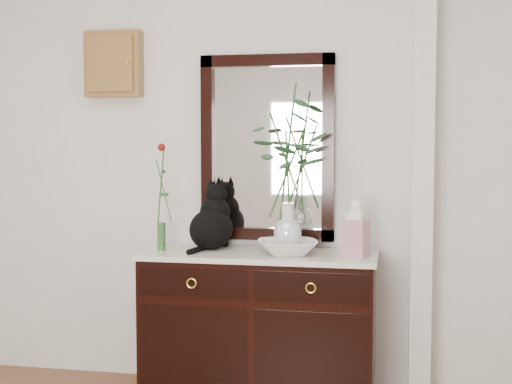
% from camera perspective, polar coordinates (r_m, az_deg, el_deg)
% --- Properties ---
extents(wall_back, '(3.60, 0.04, 2.70)m').
position_cam_1_polar(wall_back, '(4.28, -0.40, 2.35)').
color(wall_back, silver).
rests_on(wall_back, ground).
extents(pilaster, '(0.12, 0.20, 2.70)m').
position_cam_1_polar(pilaster, '(4.11, 13.16, 2.17)').
color(pilaster, silver).
rests_on(pilaster, ground).
extents(sideboard, '(1.33, 0.52, 0.82)m').
position_cam_1_polar(sideboard, '(4.13, 0.27, -9.99)').
color(sideboard, black).
rests_on(sideboard, ground).
extents(wall_mirror, '(0.80, 0.06, 1.10)m').
position_cam_1_polar(wall_mirror, '(4.24, 0.89, 3.55)').
color(wall_mirror, black).
rests_on(wall_mirror, wall_back).
extents(key_cabinet, '(0.35, 0.10, 0.40)m').
position_cam_1_polar(key_cabinet, '(4.51, -11.31, 9.99)').
color(key_cabinet, brown).
rests_on(key_cabinet, wall_back).
extents(cat, '(0.33, 0.38, 0.39)m').
position_cam_1_polar(cat, '(4.16, -3.61, -1.91)').
color(cat, black).
rests_on(cat, sideboard).
extents(lotus_bowl, '(0.41, 0.41, 0.08)m').
position_cam_1_polar(lotus_bowl, '(3.97, 2.54, -4.45)').
color(lotus_bowl, silver).
rests_on(lotus_bowl, sideboard).
extents(vase_branches, '(0.55, 0.55, 0.94)m').
position_cam_1_polar(vase_branches, '(3.93, 2.56, 2.05)').
color(vase_branches, silver).
rests_on(vase_branches, lotus_bowl).
extents(bud_vase_rose, '(0.10, 0.10, 0.63)m').
position_cam_1_polar(bud_vase_rose, '(4.13, -7.60, -0.33)').
color(bud_vase_rose, '#315D2E').
rests_on(bud_vase_rose, sideboard).
extents(ginger_jar, '(0.15, 0.15, 0.33)m').
position_cam_1_polar(ginger_jar, '(3.91, 8.02, -2.78)').
color(ginger_jar, white).
rests_on(ginger_jar, sideboard).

